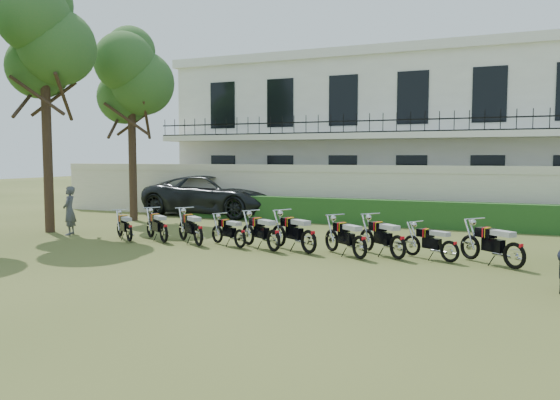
{
  "coord_description": "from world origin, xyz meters",
  "views": [
    {
      "loc": [
        5.25,
        -13.39,
        2.63
      ],
      "look_at": [
        -0.87,
        1.28,
        1.37
      ],
      "focal_mm": 35.0,
      "sensor_mm": 36.0,
      "label": 1
    }
  ],
  "objects": [
    {
      "name": "motorcycle_4",
      "position": [
        -0.64,
        0.25,
        0.49
      ],
      "size": [
        1.69,
        1.12,
        1.06
      ],
      "rotation": [
        0.0,
        0.0,
        1.0
      ],
      "color": "black",
      "rests_on": "ground"
    },
    {
      "name": "inspector",
      "position": [
        -8.34,
        0.73,
        0.82
      ],
      "size": [
        0.61,
        0.71,
        1.65
      ],
      "primitive_type": "imported",
      "rotation": [
        0.0,
        0.0,
        -1.13
      ],
      "color": "#535458",
      "rests_on": "ground"
    },
    {
      "name": "ground",
      "position": [
        0.0,
        0.0,
        0.0
      ],
      "size": [
        100.0,
        100.0,
        0.0
      ],
      "primitive_type": "plane",
      "color": "#414E1F",
      "rests_on": "ground"
    },
    {
      "name": "motorcycle_0",
      "position": [
        -5.44,
        0.18,
        0.42
      ],
      "size": [
        1.4,
        1.08,
        0.92
      ],
      "rotation": [
        0.0,
        0.0,
        0.93
      ],
      "color": "black",
      "rests_on": "ground"
    },
    {
      "name": "perimeter_wall",
      "position": [
        0.0,
        8.0,
        1.17
      ],
      "size": [
        30.0,
        0.35,
        2.3
      ],
      "color": "beige",
      "rests_on": "ground"
    },
    {
      "name": "building",
      "position": [
        0.0,
        13.96,
        3.71
      ],
      "size": [
        20.4,
        9.6,
        7.4
      ],
      "color": "white",
      "rests_on": "ground"
    },
    {
      "name": "motorcycle_5",
      "position": [
        0.36,
        0.33,
        0.51
      ],
      "size": [
        1.78,
        1.15,
        1.11
      ],
      "rotation": [
        0.0,
        0.0,
        1.02
      ],
      "color": "black",
      "rests_on": "ground"
    },
    {
      "name": "motorcycle_9",
      "position": [
        5.46,
        0.25,
        0.5
      ],
      "size": [
        1.57,
        1.36,
        1.08
      ],
      "rotation": [
        0.0,
        0.0,
        0.87
      ],
      "color": "black",
      "rests_on": "ground"
    },
    {
      "name": "motorcycle_3",
      "position": [
        -1.77,
        0.45,
        0.43
      ],
      "size": [
        1.56,
        0.87,
        0.93
      ],
      "rotation": [
        0.0,
        0.0,
        1.1
      ],
      "color": "black",
      "rests_on": "ground"
    },
    {
      "name": "hedge",
      "position": [
        1.0,
        7.2,
        0.5
      ],
      "size": [
        18.0,
        0.6,
        1.0
      ],
      "primitive_type": "cube",
      "color": "#204C1B",
      "rests_on": "ground"
    },
    {
      "name": "motorcycle_6",
      "position": [
        1.83,
        0.07,
        0.48
      ],
      "size": [
        1.53,
        1.31,
        1.05
      ],
      "rotation": [
        0.0,
        0.0,
        0.87
      ],
      "color": "black",
      "rests_on": "ground"
    },
    {
      "name": "tree_west_near",
      "position": [
        -8.96,
        5.0,
        5.89
      ],
      "size": [
        3.4,
        3.2,
        7.9
      ],
      "color": "#473323",
      "rests_on": "ground"
    },
    {
      "name": "tree_west_mid",
      "position": [
        -9.46,
        1.0,
        6.67
      ],
      "size": [
        3.4,
        3.2,
        8.82
      ],
      "color": "#473323",
      "rests_on": "ground"
    },
    {
      "name": "motorcycle_1",
      "position": [
        -4.33,
        0.4,
        0.46
      ],
      "size": [
        1.54,
        1.14,
        1.0
      ],
      "rotation": [
        0.0,
        0.0,
        0.95
      ],
      "color": "black",
      "rests_on": "ground"
    },
    {
      "name": "suv",
      "position": [
        -6.96,
        8.16,
        0.9
      ],
      "size": [
        6.6,
        3.27,
        1.8
      ],
      "primitive_type": "imported",
      "rotation": [
        0.0,
        0.0,
        1.53
      ],
      "color": "black",
      "rests_on": "ground"
    },
    {
      "name": "motorcycle_8",
      "position": [
        3.99,
        0.53,
        0.43
      ],
      "size": [
        1.54,
        0.93,
        0.94
      ],
      "rotation": [
        0.0,
        0.0,
        1.05
      ],
      "color": "black",
      "rests_on": "ground"
    },
    {
      "name": "motorcycle_7",
      "position": [
        2.73,
        0.4,
        0.5
      ],
      "size": [
        1.55,
        1.37,
        1.07
      ],
      "rotation": [
        0.0,
        0.0,
        0.86
      ],
      "color": "black",
      "rests_on": "ground"
    },
    {
      "name": "motorcycle_2",
      "position": [
        -3.04,
        0.28,
        0.48
      ],
      "size": [
        1.58,
        1.25,
        1.05
      ],
      "rotation": [
        0.0,
        0.0,
        0.91
      ],
      "color": "black",
      "rests_on": "ground"
    }
  ]
}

